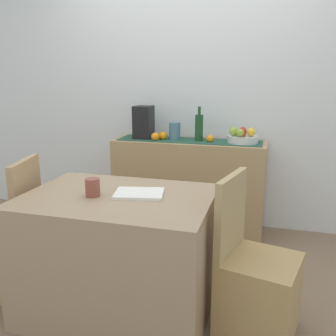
{
  "coord_description": "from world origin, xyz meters",
  "views": [
    {
      "loc": [
        0.75,
        -2.29,
        1.41
      ],
      "look_at": [
        0.0,
        0.38,
        0.72
      ],
      "focal_mm": 39.27,
      "sensor_mm": 36.0,
      "label": 1
    }
  ],
  "objects_px": {
    "fruit_bowl": "(243,139)",
    "chair_near_window": "(8,252)",
    "open_book": "(139,194)",
    "sideboard_console": "(189,186)",
    "coffee_cup": "(93,187)",
    "ceramic_vase": "(175,131)",
    "coffee_maker": "(144,122)",
    "chair_by_corner": "(256,289)",
    "wine_bottle": "(199,127)",
    "dining_table": "(120,253)"
  },
  "relations": [
    {
      "from": "chair_near_window",
      "to": "coffee_cup",
      "type": "bearing_deg",
      "value": -4.55
    },
    {
      "from": "fruit_bowl",
      "to": "ceramic_vase",
      "type": "distance_m",
      "value": 0.61
    },
    {
      "from": "sideboard_console",
      "to": "ceramic_vase",
      "type": "bearing_deg",
      "value": 180.0
    },
    {
      "from": "sideboard_console",
      "to": "chair_by_corner",
      "type": "xyz_separation_m",
      "value": [
        0.68,
        -1.33,
        -0.16
      ]
    },
    {
      "from": "coffee_cup",
      "to": "chair_near_window",
      "type": "bearing_deg",
      "value": 175.45
    },
    {
      "from": "fruit_bowl",
      "to": "chair_by_corner",
      "type": "relative_size",
      "value": 0.3
    },
    {
      "from": "coffee_maker",
      "to": "coffee_cup",
      "type": "relative_size",
      "value": 2.92
    },
    {
      "from": "wine_bottle",
      "to": "coffee_cup",
      "type": "relative_size",
      "value": 2.97
    },
    {
      "from": "wine_bottle",
      "to": "dining_table",
      "type": "xyz_separation_m",
      "value": [
        -0.22,
        -1.33,
        -0.6
      ]
    },
    {
      "from": "coffee_cup",
      "to": "open_book",
      "type": "bearing_deg",
      "value": 19.47
    },
    {
      "from": "wine_bottle",
      "to": "chair_by_corner",
      "type": "distance_m",
      "value": 1.61
    },
    {
      "from": "wine_bottle",
      "to": "dining_table",
      "type": "distance_m",
      "value": 1.48
    },
    {
      "from": "coffee_maker",
      "to": "chair_by_corner",
      "type": "xyz_separation_m",
      "value": [
        1.12,
        -1.33,
        -0.73
      ]
    },
    {
      "from": "open_book",
      "to": "chair_by_corner",
      "type": "height_order",
      "value": "chair_by_corner"
    },
    {
      "from": "chair_near_window",
      "to": "sideboard_console",
      "type": "bearing_deg",
      "value": 54.57
    },
    {
      "from": "open_book",
      "to": "chair_by_corner",
      "type": "relative_size",
      "value": 0.31
    },
    {
      "from": "wine_bottle",
      "to": "chair_near_window",
      "type": "height_order",
      "value": "wine_bottle"
    },
    {
      "from": "chair_by_corner",
      "to": "coffee_maker",
      "type": "bearing_deg",
      "value": 130.07
    },
    {
      "from": "dining_table",
      "to": "chair_near_window",
      "type": "bearing_deg",
      "value": 179.74
    },
    {
      "from": "fruit_bowl",
      "to": "dining_table",
      "type": "relative_size",
      "value": 0.24
    },
    {
      "from": "ceramic_vase",
      "to": "coffee_cup",
      "type": "distance_m",
      "value": 1.39
    },
    {
      "from": "coffee_maker",
      "to": "ceramic_vase",
      "type": "distance_m",
      "value": 0.31
    },
    {
      "from": "coffee_maker",
      "to": "chair_by_corner",
      "type": "height_order",
      "value": "coffee_maker"
    },
    {
      "from": "sideboard_console",
      "to": "ceramic_vase",
      "type": "xyz_separation_m",
      "value": [
        -0.14,
        0.0,
        0.5
      ]
    },
    {
      "from": "sideboard_console",
      "to": "open_book",
      "type": "xyz_separation_m",
      "value": [
        -0.01,
        -1.29,
        0.33
      ]
    },
    {
      "from": "coffee_maker",
      "to": "chair_by_corner",
      "type": "relative_size",
      "value": 0.34
    },
    {
      "from": "ceramic_vase",
      "to": "chair_near_window",
      "type": "xyz_separation_m",
      "value": [
        -0.81,
        -1.33,
        -0.66
      ]
    },
    {
      "from": "fruit_bowl",
      "to": "coffee_cup",
      "type": "xyz_separation_m",
      "value": [
        -0.74,
        -1.38,
        -0.09
      ]
    },
    {
      "from": "open_book",
      "to": "chair_by_corner",
      "type": "xyz_separation_m",
      "value": [
        0.69,
        -0.03,
        -0.48
      ]
    },
    {
      "from": "sideboard_console",
      "to": "coffee_cup",
      "type": "height_order",
      "value": "sideboard_console"
    },
    {
      "from": "fruit_bowl",
      "to": "open_book",
      "type": "distance_m",
      "value": 1.39
    },
    {
      "from": "fruit_bowl",
      "to": "chair_near_window",
      "type": "relative_size",
      "value": 0.3
    },
    {
      "from": "dining_table",
      "to": "coffee_cup",
      "type": "relative_size",
      "value": 10.54
    },
    {
      "from": "dining_table",
      "to": "chair_by_corner",
      "type": "relative_size",
      "value": 1.22
    },
    {
      "from": "coffee_maker",
      "to": "chair_by_corner",
      "type": "distance_m",
      "value": 1.88
    },
    {
      "from": "chair_by_corner",
      "to": "ceramic_vase",
      "type": "bearing_deg",
      "value": 121.66
    },
    {
      "from": "fruit_bowl",
      "to": "chair_near_window",
      "type": "xyz_separation_m",
      "value": [
        -1.42,
        -1.33,
        -0.62
      ]
    },
    {
      "from": "dining_table",
      "to": "fruit_bowl",
      "type": "bearing_deg",
      "value": 65.53
    },
    {
      "from": "wine_bottle",
      "to": "open_book",
      "type": "distance_m",
      "value": 1.31
    },
    {
      "from": "ceramic_vase",
      "to": "dining_table",
      "type": "bearing_deg",
      "value": -89.77
    },
    {
      "from": "sideboard_console",
      "to": "wine_bottle",
      "type": "height_order",
      "value": "wine_bottle"
    },
    {
      "from": "ceramic_vase",
      "to": "coffee_maker",
      "type": "bearing_deg",
      "value": 180.0
    },
    {
      "from": "fruit_bowl",
      "to": "open_book",
      "type": "xyz_separation_m",
      "value": [
        -0.49,
        -1.29,
        -0.13
      ]
    },
    {
      "from": "sideboard_console",
      "to": "chair_near_window",
      "type": "relative_size",
      "value": 1.53
    },
    {
      "from": "chair_near_window",
      "to": "chair_by_corner",
      "type": "xyz_separation_m",
      "value": [
        1.62,
        0.0,
        0.0
      ]
    },
    {
      "from": "ceramic_vase",
      "to": "chair_near_window",
      "type": "relative_size",
      "value": 0.18
    },
    {
      "from": "coffee_cup",
      "to": "ceramic_vase",
      "type": "bearing_deg",
      "value": 84.81
    },
    {
      "from": "sideboard_console",
      "to": "chair_near_window",
      "type": "xyz_separation_m",
      "value": [
        -0.94,
        -1.33,
        -0.16
      ]
    },
    {
      "from": "dining_table",
      "to": "coffee_cup",
      "type": "bearing_deg",
      "value": -158.84
    },
    {
      "from": "sideboard_console",
      "to": "open_book",
      "type": "relative_size",
      "value": 4.91
    }
  ]
}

